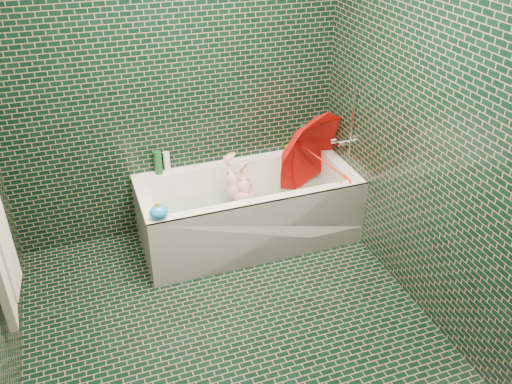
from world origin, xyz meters
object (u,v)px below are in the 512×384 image
object	(u,v)px
bathtub	(249,216)
umbrella	(323,161)
child	(246,207)
bath_toy	(159,212)
rubber_duck	(290,147)

from	to	relation	value
bathtub	umbrella	bearing A→B (deg)	-3.02
child	umbrella	bearing A→B (deg)	69.80
bath_toy	umbrella	bearing A→B (deg)	28.14
bathtub	bath_toy	xyz separation A→B (m)	(-0.75, -0.30, 0.40)
child	bath_toy	size ratio (longest dim) A/B	5.86
bathtub	bath_toy	world-z (taller)	bath_toy
rubber_duck	bathtub	bearing A→B (deg)	-149.41
child	bath_toy	world-z (taller)	bath_toy
umbrella	rubber_duck	bearing A→B (deg)	84.64
bathtub	child	size ratio (longest dim) A/B	1.85
bathtub	child	bearing A→B (deg)	-179.59
rubber_duck	bath_toy	world-z (taller)	bath_toy
bathtub	rubber_duck	size ratio (longest dim) A/B	14.62
bathtub	umbrella	size ratio (longest dim) A/B	2.35
bathtub	child	distance (m)	0.10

